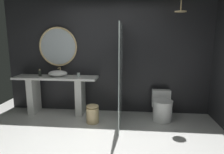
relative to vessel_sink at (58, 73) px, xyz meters
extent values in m
plane|color=silver|center=(1.13, -1.62, -0.93)|extent=(5.76, 5.76, 0.00)
cube|color=#232326|center=(1.13, 0.28, 0.37)|extent=(4.80, 0.10, 2.60)
cube|color=silver|center=(-0.03, -0.04, -0.09)|extent=(1.88, 0.49, 0.05)
cube|color=silver|center=(-0.59, -0.04, -0.52)|extent=(0.15, 0.41, 0.82)
cube|color=silver|center=(0.52, -0.04, -0.52)|extent=(0.15, 0.41, 0.82)
ellipsoid|color=white|center=(0.00, 0.00, 0.00)|extent=(0.44, 0.36, 0.13)
cylinder|color=#D6B77F|center=(0.00, 0.16, 0.03)|extent=(0.02, 0.02, 0.19)
cylinder|color=#D6B77F|center=(0.00, 0.09, 0.11)|extent=(0.02, 0.14, 0.02)
cylinder|color=silver|center=(0.47, 0.02, -0.02)|extent=(0.07, 0.07, 0.09)
cylinder|color=#282D28|center=(-0.40, -0.04, 0.00)|extent=(0.07, 0.07, 0.14)
cylinder|color=#D6B77F|center=(-0.40, -0.04, 0.08)|extent=(0.04, 0.04, 0.02)
torus|color=#D6B77F|center=(-0.03, 0.19, 0.59)|extent=(0.90, 0.04, 0.90)
cylinder|color=#B2BCC1|center=(-0.03, 0.20, 0.59)|extent=(0.84, 0.01, 0.84)
cube|color=silver|center=(1.45, -0.41, 0.06)|extent=(0.02, 1.26, 1.99)
cylinder|color=#D6B77F|center=(2.59, -0.17, 1.43)|extent=(0.02, 0.02, 0.27)
cylinder|color=#D6B77F|center=(2.59, -0.17, 1.29)|extent=(0.23, 0.23, 0.02)
cylinder|color=white|center=(2.33, -0.25, -0.72)|extent=(0.40, 0.40, 0.43)
ellipsoid|color=white|center=(2.33, -0.25, -0.49)|extent=(0.42, 0.46, 0.02)
cube|color=white|center=(2.33, 0.03, -0.53)|extent=(0.40, 0.15, 0.38)
cylinder|color=#D6B77F|center=(0.88, -0.49, -0.77)|extent=(0.26, 0.26, 0.32)
ellipsoid|color=#D6B77F|center=(0.88, -0.49, -0.58)|extent=(0.26, 0.26, 0.08)
camera|label=1|loc=(1.66, -4.37, 0.79)|focal=32.45mm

